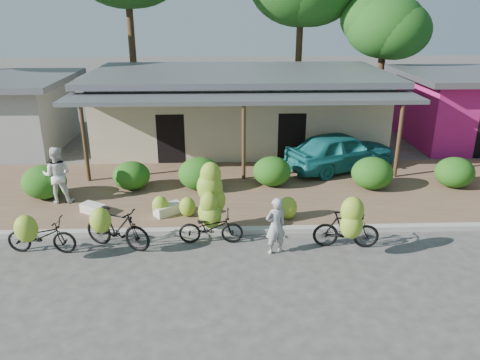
# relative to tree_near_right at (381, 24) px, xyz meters

# --- Properties ---
(ground) EXTENTS (100.00, 100.00, 0.00)m
(ground) POSITION_rel_tree_near_right_xyz_m (-7.31, -14.61, -5.18)
(ground) COLOR #403E3C
(ground) RESTS_ON ground
(sidewalk) EXTENTS (60.00, 6.00, 0.12)m
(sidewalk) POSITION_rel_tree_near_right_xyz_m (-7.31, -9.61, -5.12)
(sidewalk) COLOR brown
(sidewalk) RESTS_ON ground
(curb) EXTENTS (60.00, 0.25, 0.15)m
(curb) POSITION_rel_tree_near_right_xyz_m (-7.31, -12.61, -5.10)
(curb) COLOR #A8A399
(curb) RESTS_ON ground
(shop_main) EXTENTS (13.00, 8.50, 3.35)m
(shop_main) POSITION_rel_tree_near_right_xyz_m (-7.31, -3.68, -3.46)
(shop_main) COLOR beige
(shop_main) RESTS_ON ground
(shop_pink) EXTENTS (6.00, 6.00, 3.25)m
(shop_pink) POSITION_rel_tree_near_right_xyz_m (3.19, -3.62, -3.51)
(shop_pink) COLOR #BC1C63
(shop_pink) RESTS_ON ground
(tree_near_right) EXTENTS (4.20, 4.00, 6.75)m
(tree_near_right) POSITION_rel_tree_near_right_xyz_m (0.00, 0.00, 0.00)
(tree_near_right) COLOR #4A361D
(tree_near_right) RESTS_ON ground
(hedge_0) EXTENTS (1.42, 1.28, 1.11)m
(hedge_0) POSITION_rel_tree_near_right_xyz_m (-13.90, -10.07, -4.50)
(hedge_0) COLOR #224F12
(hedge_0) RESTS_ON sidewalk
(hedge_1) EXTENTS (1.26, 1.13, 0.98)m
(hedge_1) POSITION_rel_tree_near_right_xyz_m (-11.20, -9.40, -4.57)
(hedge_1) COLOR #224F12
(hedge_1) RESTS_ON sidewalk
(hedge_2) EXTENTS (1.45, 1.30, 1.13)m
(hedge_2) POSITION_rel_tree_near_right_xyz_m (-8.87, -9.49, -4.49)
(hedge_2) COLOR #224F12
(hedge_2) RESTS_ON sidewalk
(hedge_3) EXTENTS (1.33, 1.20, 1.04)m
(hedge_3) POSITION_rel_tree_near_right_xyz_m (-6.35, -9.22, -4.54)
(hedge_3) COLOR #224F12
(hedge_3) RESTS_ON sidewalk
(hedge_4) EXTENTS (1.42, 1.28, 1.11)m
(hedge_4) POSITION_rel_tree_near_right_xyz_m (-2.94, -9.64, -4.50)
(hedge_4) COLOR #224F12
(hedge_4) RESTS_ON sidewalk
(hedge_5) EXTENTS (1.35, 1.22, 1.06)m
(hedge_5) POSITION_rel_tree_near_right_xyz_m (-0.04, -9.59, -4.53)
(hedge_5) COLOR #224F12
(hedge_5) RESTS_ON sidewalk
(bike_far_left) EXTENTS (1.87, 1.28, 1.36)m
(bike_far_left) POSITION_rel_tree_near_right_xyz_m (-12.81, -13.61, -4.62)
(bike_far_left) COLOR black
(bike_far_left) RESTS_ON ground
(bike_left) EXTENTS (1.99, 1.44, 1.43)m
(bike_left) POSITION_rel_tree_near_right_xyz_m (-10.90, -13.43, -4.54)
(bike_left) COLOR black
(bike_left) RESTS_ON ground
(bike_center) EXTENTS (1.75, 1.17, 2.14)m
(bike_center) POSITION_rel_tree_near_right_xyz_m (-8.41, -12.87, -4.31)
(bike_center) COLOR black
(bike_center) RESTS_ON ground
(bike_right) EXTENTS (1.79, 1.23, 1.71)m
(bike_right) POSITION_rel_tree_near_right_xyz_m (-4.84, -13.74, -4.46)
(bike_right) COLOR black
(bike_right) RESTS_ON ground
(loose_banana_a) EXTENTS (0.49, 0.42, 0.61)m
(loose_banana_a) POSITION_rel_tree_near_right_xyz_m (-9.97, -11.56, -4.75)
(loose_banana_a) COLOR #A2BD2F
(loose_banana_a) RESTS_ON sidewalk
(loose_banana_b) EXTENTS (0.49, 0.42, 0.61)m
(loose_banana_b) POSITION_rel_tree_near_right_xyz_m (-9.14, -11.68, -4.75)
(loose_banana_b) COLOR #A2BD2F
(loose_banana_b) RESTS_ON sidewalk
(loose_banana_c) EXTENTS (0.55, 0.47, 0.69)m
(loose_banana_c) POSITION_rel_tree_near_right_xyz_m (-6.16, -11.96, -4.71)
(loose_banana_c) COLOR #A2BD2F
(loose_banana_c) RESTS_ON sidewalk
(sack_near) EXTENTS (0.92, 0.83, 0.30)m
(sack_near) POSITION_rel_tree_near_right_xyz_m (-9.74, -11.50, -4.91)
(sack_near) COLOR silver
(sack_near) RESTS_ON sidewalk
(sack_far) EXTENTS (0.84, 0.72, 0.28)m
(sack_far) POSITION_rel_tree_near_right_xyz_m (-12.05, -11.33, -4.92)
(sack_far) COLOR silver
(sack_far) RESTS_ON sidewalk
(vendor) EXTENTS (0.66, 0.55, 1.55)m
(vendor) POSITION_rel_tree_near_right_xyz_m (-6.72, -13.76, -4.40)
(vendor) COLOR #9D9D9D
(vendor) RESTS_ON ground
(bystander) EXTENTS (0.94, 0.75, 1.84)m
(bystander) POSITION_rel_tree_near_right_xyz_m (-13.32, -10.41, -4.14)
(bystander) COLOR silver
(bystander) RESTS_ON sidewalk
(teal_van) EXTENTS (4.68, 3.37, 1.48)m
(teal_van) POSITION_rel_tree_near_right_xyz_m (-3.57, -7.61, -4.32)
(teal_van) COLOR #17686A
(teal_van) RESTS_ON sidewalk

